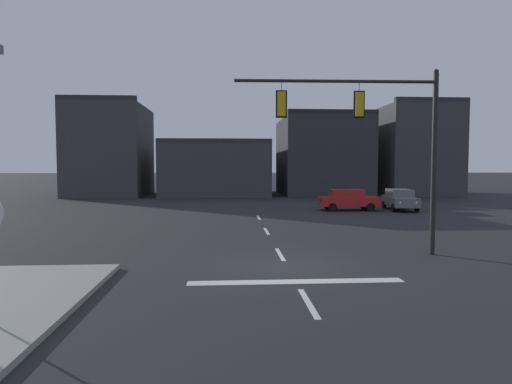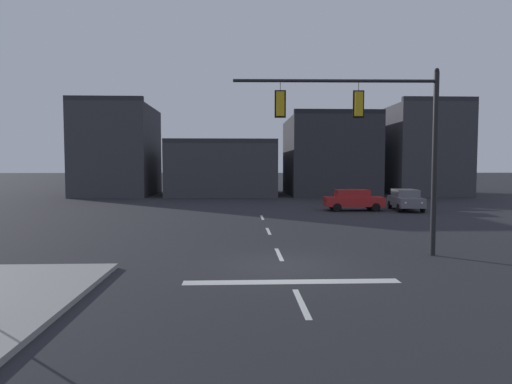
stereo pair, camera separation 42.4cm
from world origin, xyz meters
TOP-DOWN VIEW (x-y plane):
  - ground_plane at (0.00, 0.00)m, footprint 400.00×400.00m
  - stop_bar_paint at (0.00, -2.00)m, footprint 6.40×0.50m
  - lane_centreline at (0.00, 2.00)m, footprint 0.16×26.40m
  - signal_mast_near_side at (3.65, 1.66)m, footprint 7.70×0.48m
  - car_lot_nearside at (7.21, 18.29)m, footprint 4.48×1.97m
  - car_lot_middle at (11.26, 18.29)m, footprint 2.30×4.60m
  - building_row at (3.66, 37.64)m, footprint 43.86×13.44m

SIDE VIEW (x-z plane):
  - ground_plane at x=0.00m, z-range 0.00..0.00m
  - lane_centreline at x=0.00m, z-range 0.00..0.01m
  - stop_bar_paint at x=0.00m, z-range 0.00..0.01m
  - car_lot_nearside at x=7.21m, z-range 0.05..1.66m
  - car_lot_middle at x=11.26m, z-range 0.05..1.66m
  - building_row at x=3.66m, z-range -0.98..9.86m
  - signal_mast_near_side at x=3.65m, z-range 1.31..8.37m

